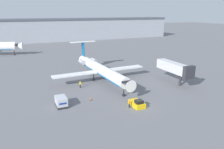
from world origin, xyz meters
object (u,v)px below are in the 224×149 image
at_px(worker_near_tug, 129,103).
at_px(traffic_cone_left, 91,99).
at_px(jet_bridge, 175,68).
at_px(airplane_main, 101,69).
at_px(luggage_cart, 61,102).
at_px(worker_by_wing, 80,84).
at_px(pushback_tug, 137,103).

xyz_separation_m(worker_near_tug, traffic_cone_left, (-6.19, 7.22, -0.58)).
bearing_deg(jet_bridge, airplane_main, 150.61).
bearing_deg(traffic_cone_left, jet_bridge, 5.29).
distance_m(luggage_cart, worker_by_wing, 12.15).
bearing_deg(worker_by_wing, luggage_cart, -125.53).
distance_m(luggage_cart, worker_near_tug, 14.65).
distance_m(traffic_cone_left, jet_bridge, 26.22).
bearing_deg(jet_bridge, worker_near_tug, -153.90).
bearing_deg(airplane_main, worker_near_tug, -93.59).
height_order(airplane_main, pushback_tug, airplane_main).
xyz_separation_m(traffic_cone_left, jet_bridge, (25.79, 2.39, 4.08)).
bearing_deg(pushback_tug, worker_near_tug, 177.71).
distance_m(worker_by_wing, traffic_cone_left, 9.31).
relative_size(pushback_tug, luggage_cart, 1.12).
distance_m(airplane_main, worker_near_tug, 20.14).
bearing_deg(pushback_tug, traffic_cone_left, 137.65).
height_order(luggage_cart, jet_bridge, jet_bridge).
xyz_separation_m(luggage_cart, worker_by_wing, (7.06, 9.89, -0.06)).
bearing_deg(luggage_cart, jet_bridge, 5.22).
bearing_deg(worker_by_wing, airplane_main, 25.31).
height_order(pushback_tug, traffic_cone_left, pushback_tug).
relative_size(airplane_main, worker_near_tug, 18.24).
distance_m(worker_near_tug, worker_by_wing, 17.56).
xyz_separation_m(pushback_tug, traffic_cone_left, (-7.99, 7.29, -0.26)).
bearing_deg(jet_bridge, pushback_tug, -151.47).
bearing_deg(worker_near_tug, jet_bridge, 26.10).
bearing_deg(traffic_cone_left, airplane_main, 59.67).
xyz_separation_m(pushback_tug, worker_by_wing, (-7.81, 16.58, 0.36)).
relative_size(airplane_main, pushback_tug, 8.22).
relative_size(luggage_cart, worker_near_tug, 1.99).
xyz_separation_m(worker_near_tug, worker_by_wing, (-6.00, 16.50, 0.04)).
bearing_deg(worker_near_tug, pushback_tug, -2.29).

